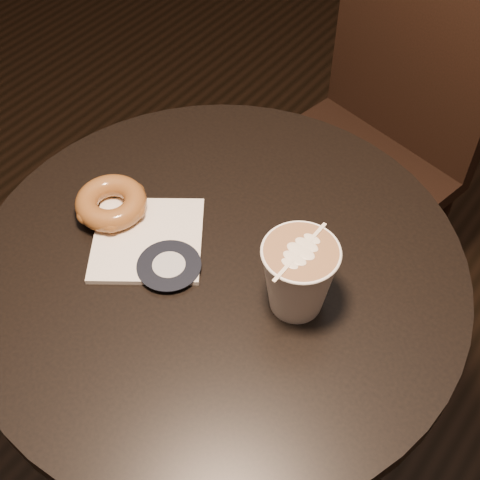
{
  "coord_description": "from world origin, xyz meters",
  "views": [
    {
      "loc": [
        0.37,
        -0.44,
        1.49
      ],
      "look_at": [
        0.01,
        0.03,
        0.79
      ],
      "focal_mm": 50.0,
      "sensor_mm": 36.0,
      "label": 1
    }
  ],
  "objects_px": {
    "pastry_bag": "(148,239)",
    "doughnut": "(111,203)",
    "cafe_table": "(222,339)",
    "latte_cup": "(298,278)",
    "chair": "(377,120)"
  },
  "relations": [
    {
      "from": "pastry_bag",
      "to": "cafe_table",
      "type": "bearing_deg",
      "value": -21.29
    },
    {
      "from": "cafe_table",
      "to": "latte_cup",
      "type": "distance_m",
      "value": 0.28
    },
    {
      "from": "chair",
      "to": "latte_cup",
      "type": "bearing_deg",
      "value": -61.97
    },
    {
      "from": "doughnut",
      "to": "chair",
      "type": "bearing_deg",
      "value": 79.39
    },
    {
      "from": "cafe_table",
      "to": "pastry_bag",
      "type": "xyz_separation_m",
      "value": [
        -0.11,
        -0.03,
        0.2
      ]
    },
    {
      "from": "cafe_table",
      "to": "doughnut",
      "type": "relative_size",
      "value": 7.12
    },
    {
      "from": "chair",
      "to": "latte_cup",
      "type": "height_order",
      "value": "chair"
    },
    {
      "from": "chair",
      "to": "doughnut",
      "type": "xyz_separation_m",
      "value": [
        -0.12,
        -0.64,
        0.22
      ]
    },
    {
      "from": "cafe_table",
      "to": "latte_cup",
      "type": "xyz_separation_m",
      "value": [
        0.12,
        0.01,
        0.25
      ]
    },
    {
      "from": "pastry_bag",
      "to": "doughnut",
      "type": "distance_m",
      "value": 0.08
    },
    {
      "from": "doughnut",
      "to": "latte_cup",
      "type": "xyz_separation_m",
      "value": [
        0.31,
        0.03,
        0.03
      ]
    },
    {
      "from": "cafe_table",
      "to": "chair",
      "type": "relative_size",
      "value": 0.75
    },
    {
      "from": "chair",
      "to": "latte_cup",
      "type": "xyz_separation_m",
      "value": [
        0.19,
        -0.61,
        0.25
      ]
    },
    {
      "from": "chair",
      "to": "pastry_bag",
      "type": "bearing_deg",
      "value": -82.73
    },
    {
      "from": "pastry_bag",
      "to": "latte_cup",
      "type": "bearing_deg",
      "value": -26.4
    }
  ]
}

